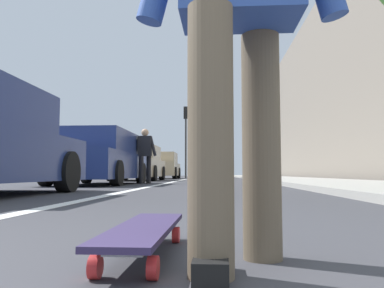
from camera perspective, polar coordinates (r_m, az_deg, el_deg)
The scene contains 10 objects.
ground_plane at distance 10.55m, azimuth 2.37°, elevation -6.05°, with size 80.00×80.00×0.00m, color #38383D.
lane_stripe_white at distance 20.60m, azimuth -0.79°, elevation -5.23°, with size 52.00×0.16×0.01m, color silver.
sidewalk_curb at distance 18.82m, azimuth 13.34°, elevation -5.04°, with size 52.00×3.20×0.10m, color #9E9B93.
building_facade at distance 23.63m, azimuth 17.48°, elevation 5.96°, with size 40.00×1.20×8.93m, color gray.
skateboard at distance 1.46m, azimuth -7.12°, elevation -12.75°, with size 0.84×0.21×0.11m.
parked_car_mid at distance 10.95m, azimuth -13.60°, elevation -2.18°, with size 4.60×2.01×1.47m.
parked_car_far at distance 16.55m, azimuth -8.01°, elevation -2.97°, with size 4.10×1.95×1.47m.
parked_car_end at distance 22.11m, azimuth -4.63°, elevation -3.31°, with size 4.14×2.06×1.49m.
traffic_light at distance 25.35m, azimuth -0.93°, elevation 2.24°, with size 0.33×0.28×4.71m.
pedestrian_distant at distance 11.61m, azimuth -7.00°, elevation -1.21°, with size 0.46×0.72×1.65m.
Camera 1 is at (-0.54, -0.19, 0.31)m, focal length 35.90 mm.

